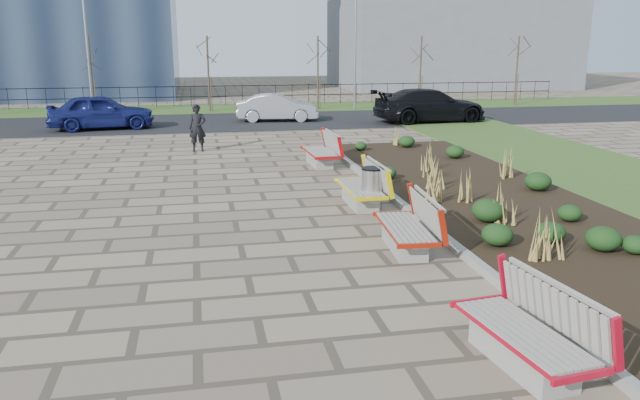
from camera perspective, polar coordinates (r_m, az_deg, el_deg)
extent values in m
plane|color=#84725A|center=(9.04, -5.77, -10.70)|extent=(120.00, 120.00, 0.00)
cube|color=black|center=(15.35, 16.17, -0.39)|extent=(4.50, 18.00, 0.10)
cube|color=gray|center=(14.44, 7.92, -0.76)|extent=(0.16, 18.00, 0.15)
cube|color=#33511E|center=(36.36, -10.08, 8.22)|extent=(80.00, 5.00, 0.04)
cube|color=black|center=(30.40, -9.81, 7.02)|extent=(80.00, 7.00, 0.02)
cylinder|color=#B2B2B7|center=(14.47, 4.79, 1.02)|extent=(0.49, 0.49, 0.96)
imported|color=black|center=(22.41, -11.14, 6.49)|extent=(0.65, 0.46, 1.66)
imported|color=navy|center=(29.12, -19.39, 7.63)|extent=(4.67, 2.40, 1.52)
imported|color=gray|center=(30.37, -3.93, 8.43)|extent=(4.02, 1.78, 1.28)
imported|color=black|center=(30.40, 10.02, 8.52)|extent=(5.56, 2.65, 1.57)
cube|color=slate|center=(54.27, 11.71, 15.40)|extent=(18.00, 12.00, 10.00)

